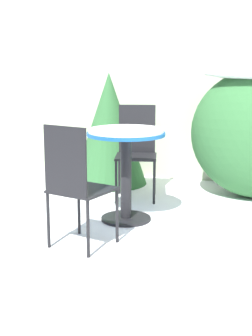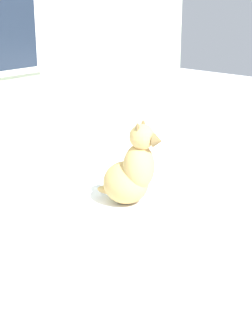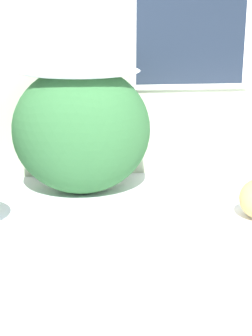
# 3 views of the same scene
# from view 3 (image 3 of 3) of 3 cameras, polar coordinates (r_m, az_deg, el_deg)

# --- Properties ---
(ground_plane) EXTENTS (16.00, 16.00, 0.00)m
(ground_plane) POSITION_cam_3_polar(r_m,az_deg,el_deg) (3.93, 0.96, -10.26)
(ground_plane) COLOR white
(house_wall) EXTENTS (8.00, 0.10, 2.87)m
(house_wall) POSITION_cam_3_polar(r_m,az_deg,el_deg) (5.70, -1.22, 13.52)
(house_wall) COLOR #B2BC9E
(house_wall) RESTS_ON ground_plane
(shrub_left) EXTENTS (1.38, 0.95, 1.30)m
(shrub_left) POSITION_cam_3_polar(r_m,az_deg,el_deg) (5.18, -4.95, 4.53)
(shrub_left) COLOR #2D6033
(shrub_left) RESTS_ON ground_plane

